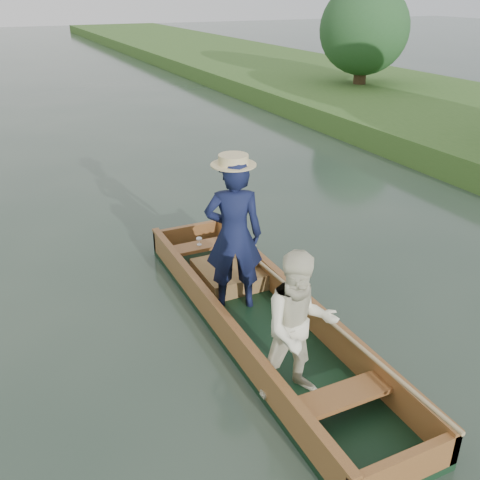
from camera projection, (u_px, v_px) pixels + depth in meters
name	position (u px, v px, depth m)	size (l,w,h in m)	color
ground	(262.00, 331.00, 6.36)	(120.00, 120.00, 0.00)	#283D30
trees_far	(70.00, 54.00, 11.54)	(23.04, 16.66, 4.49)	#47331E
punt	(260.00, 292.00, 6.00)	(1.21, 5.09, 2.00)	black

